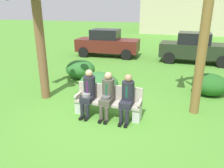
{
  "coord_description": "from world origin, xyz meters",
  "views": [
    {
      "loc": [
        2.07,
        -5.28,
        3.02
      ],
      "look_at": [
        0.15,
        0.58,
        0.85
      ],
      "focal_mm": 35.41,
      "sensor_mm": 36.0,
      "label": 1
    }
  ],
  "objects_px": {
    "park_bench": "(108,102)",
    "parked_car_near": "(107,43)",
    "parked_car_far": "(195,48)",
    "seated_man_middle": "(107,93)",
    "shrub_far_lawn": "(99,85)",
    "shrub_mid_lawn": "(81,69)",
    "seated_man_right": "(127,96)",
    "seated_man_left": "(88,91)",
    "shrub_near_bench": "(210,84)"
  },
  "relations": [
    {
      "from": "park_bench",
      "to": "parked_car_near",
      "type": "xyz_separation_m",
      "value": [
        -2.75,
        7.74,
        0.41
      ]
    },
    {
      "from": "park_bench",
      "to": "parked_car_far",
      "type": "bearing_deg",
      "value": 71.69
    },
    {
      "from": "seated_man_middle",
      "to": "shrub_far_lawn",
      "type": "bearing_deg",
      "value": 120.46
    },
    {
      "from": "parked_car_far",
      "to": "park_bench",
      "type": "bearing_deg",
      "value": -108.31
    },
    {
      "from": "parked_car_far",
      "to": "seated_man_middle",
      "type": "bearing_deg",
      "value": -107.92
    },
    {
      "from": "shrub_far_lawn",
      "to": "shrub_mid_lawn",
      "type": "bearing_deg",
      "value": 131.42
    },
    {
      "from": "park_bench",
      "to": "seated_man_middle",
      "type": "relative_size",
      "value": 1.46
    },
    {
      "from": "seated_man_right",
      "to": "seated_man_left",
      "type": "bearing_deg",
      "value": -179.86
    },
    {
      "from": "park_bench",
      "to": "shrub_near_bench",
      "type": "height_order",
      "value": "park_bench"
    },
    {
      "from": "seated_man_left",
      "to": "parked_car_near",
      "type": "xyz_separation_m",
      "value": [
        -2.19,
        7.87,
        0.09
      ]
    },
    {
      "from": "park_bench",
      "to": "seated_man_right",
      "type": "bearing_deg",
      "value": -11.98
    },
    {
      "from": "park_bench",
      "to": "shrub_near_bench",
      "type": "relative_size",
      "value": 1.58
    },
    {
      "from": "shrub_mid_lawn",
      "to": "seated_man_left",
      "type": "bearing_deg",
      "value": -60.35
    },
    {
      "from": "seated_man_middle",
      "to": "shrub_near_bench",
      "type": "xyz_separation_m",
      "value": [
        2.92,
        2.78,
        -0.35
      ]
    },
    {
      "from": "seated_man_left",
      "to": "shrub_near_bench",
      "type": "relative_size",
      "value": 1.09
    },
    {
      "from": "shrub_near_bench",
      "to": "seated_man_right",
      "type": "bearing_deg",
      "value": -130.21
    },
    {
      "from": "shrub_far_lawn",
      "to": "seated_man_left",
      "type": "bearing_deg",
      "value": -80.59
    },
    {
      "from": "seated_man_middle",
      "to": "seated_man_right",
      "type": "relative_size",
      "value": 1.01
    },
    {
      "from": "parked_car_far",
      "to": "shrub_far_lawn",
      "type": "bearing_deg",
      "value": -117.39
    },
    {
      "from": "seated_man_left",
      "to": "parked_car_far",
      "type": "height_order",
      "value": "parked_car_far"
    },
    {
      "from": "seated_man_left",
      "to": "seated_man_right",
      "type": "distance_m",
      "value": 1.15
    },
    {
      "from": "seated_man_left",
      "to": "parked_car_near",
      "type": "height_order",
      "value": "parked_car_near"
    },
    {
      "from": "seated_man_left",
      "to": "shrub_near_bench",
      "type": "xyz_separation_m",
      "value": [
        3.49,
        2.78,
        -0.36
      ]
    },
    {
      "from": "shrub_near_bench",
      "to": "shrub_far_lawn",
      "type": "relative_size",
      "value": 0.88
    },
    {
      "from": "park_bench",
      "to": "parked_car_far",
      "type": "distance_m",
      "value": 8.04
    },
    {
      "from": "seated_man_middle",
      "to": "seated_man_right",
      "type": "bearing_deg",
      "value": 0.48
    },
    {
      "from": "seated_man_left",
      "to": "shrub_near_bench",
      "type": "height_order",
      "value": "seated_man_left"
    },
    {
      "from": "seated_man_middle",
      "to": "parked_car_near",
      "type": "bearing_deg",
      "value": 109.34
    },
    {
      "from": "parked_car_near",
      "to": "parked_car_far",
      "type": "xyz_separation_m",
      "value": [
        5.27,
        -0.12,
        0.0
      ]
    },
    {
      "from": "seated_man_left",
      "to": "seated_man_middle",
      "type": "relative_size",
      "value": 1.02
    },
    {
      "from": "shrub_near_bench",
      "to": "seated_man_left",
      "type": "bearing_deg",
      "value": -141.52
    },
    {
      "from": "seated_man_middle",
      "to": "parked_car_near",
      "type": "relative_size",
      "value": 0.33
    },
    {
      "from": "park_bench",
      "to": "shrub_near_bench",
      "type": "bearing_deg",
      "value": 42.1
    },
    {
      "from": "shrub_far_lawn",
      "to": "parked_car_far",
      "type": "height_order",
      "value": "parked_car_far"
    },
    {
      "from": "seated_man_middle",
      "to": "parked_car_far",
      "type": "xyz_separation_m",
      "value": [
        2.51,
        7.75,
        0.1
      ]
    },
    {
      "from": "park_bench",
      "to": "seated_man_left",
      "type": "distance_m",
      "value": 0.66
    },
    {
      "from": "shrub_near_bench",
      "to": "shrub_mid_lawn",
      "type": "bearing_deg",
      "value": 176.27
    },
    {
      "from": "shrub_mid_lawn",
      "to": "parked_car_far",
      "type": "height_order",
      "value": "parked_car_far"
    },
    {
      "from": "seated_man_right",
      "to": "shrub_near_bench",
      "type": "distance_m",
      "value": 3.65
    },
    {
      "from": "park_bench",
      "to": "parked_car_far",
      "type": "relative_size",
      "value": 0.49
    },
    {
      "from": "seated_man_right",
      "to": "parked_car_far",
      "type": "bearing_deg",
      "value": 75.97
    },
    {
      "from": "seated_man_right",
      "to": "parked_car_near",
      "type": "bearing_deg",
      "value": 112.97
    },
    {
      "from": "seated_man_left",
      "to": "seated_man_right",
      "type": "height_order",
      "value": "seated_man_left"
    },
    {
      "from": "park_bench",
      "to": "parked_car_near",
      "type": "relative_size",
      "value": 0.49
    },
    {
      "from": "shrub_mid_lawn",
      "to": "seated_man_right",
      "type": "bearing_deg",
      "value": -46.83
    },
    {
      "from": "shrub_mid_lawn",
      "to": "shrub_far_lawn",
      "type": "bearing_deg",
      "value": -48.58
    },
    {
      "from": "shrub_near_bench",
      "to": "parked_car_far",
      "type": "bearing_deg",
      "value": 94.69
    },
    {
      "from": "park_bench",
      "to": "shrub_mid_lawn",
      "type": "distance_m",
      "value": 3.8
    },
    {
      "from": "park_bench",
      "to": "shrub_mid_lawn",
      "type": "relative_size",
      "value": 1.51
    },
    {
      "from": "seated_man_middle",
      "to": "parked_car_far",
      "type": "bearing_deg",
      "value": 72.08
    }
  ]
}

